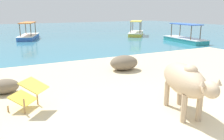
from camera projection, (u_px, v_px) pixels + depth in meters
sand_beach at (180, 137)px, 4.13m from camera, size 18.00×14.00×0.04m
water_surface at (20, 34)px, 22.98m from camera, size 60.00×36.00×0.03m
cow at (185, 80)px, 4.87m from camera, size 1.07×2.02×1.13m
deck_chair_near at (28, 93)px, 5.20m from camera, size 0.93×0.90×0.68m
shore_rock_medium at (5, 86)px, 6.25m from camera, size 0.77×0.65×0.38m
shore_rock_small at (124, 63)px, 8.69m from camera, size 1.11×0.88×0.55m
boat_blue at (29, 35)px, 18.43m from camera, size 2.28×3.85×1.29m
boat_teal at (185, 38)px, 16.47m from camera, size 1.56×3.78×1.29m
boat_yellow at (136, 32)px, 21.04m from camera, size 3.14×3.62×1.29m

